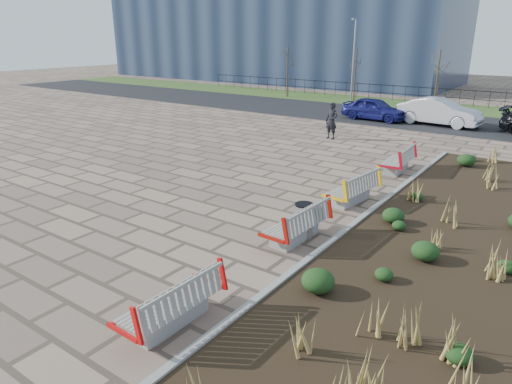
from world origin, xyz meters
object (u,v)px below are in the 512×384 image
Objects in this scene: bench_c at (351,187)px; pedestrian at (332,121)px; bench_a at (168,301)px; lamp_west at (353,62)px; car_silver at (439,112)px; bench_d at (397,159)px; car_blue at (374,109)px; bench_b at (295,222)px; litter_bin at (304,221)px.

bench_c is 9.29m from pedestrian.
lamp_west reaches higher than bench_a.
pedestrian is at bearing 159.26° from car_silver.
bench_c is at bearing -65.74° from lamp_west.
bench_d is at bearing 97.05° from bench_c.
pedestrian reaches higher than car_blue.
bench_a is at bearing -164.62° from car_blue.
bench_c is 0.45× the size of car_silver.
car_silver is (-1.23, 10.72, 0.28)m from bench_d.
bench_a is at bearing -171.13° from car_silver.
bench_c is (0.00, 3.42, 0.00)m from bench_b.
car_silver is at bearing -33.01° from lamp_west.
bench_a is 22.83m from car_silver.
bench_c is 14.98m from car_silver.
litter_bin is at bearing -92.36° from bench_d.
lamp_west reaches higher than litter_bin.
pedestrian is 7.73m from car_silver.
bench_b is 18.46m from car_blue.
car_blue is at bearing 108.34° from bench_b.
litter_bin is at bearing 90.39° from bench_a.
car_blue reaches higher than bench_a.
car_blue is 0.66× the size of lamp_west.
litter_bin is 12.11m from pedestrian.
lamp_west is (-9.00, 19.97, 2.54)m from bench_c.
litter_bin is at bearing -58.24° from pedestrian.
bench_a and bench_c have the same top height.
litter_bin is 0.23× the size of car_blue.
car_blue is at bearing -54.03° from lamp_west.
car_blue is at bearing 103.94° from bench_a.
bench_a is at bearing -72.08° from lamp_west.
lamp_west is at bearing 113.89° from bench_b.
car_silver is (3.70, 0.56, 0.09)m from car_blue.
car_blue is 3.74m from car_silver.
bench_b is 0.35× the size of lamp_west.
bench_b is 0.32m from litter_bin.
litter_bin is (0.09, 4.75, -0.05)m from bench_a.
bench_c is 1.15× the size of pedestrian.
lamp_west is (-9.00, 23.40, 2.54)m from bench_b.
car_blue is 0.85× the size of car_silver.
bench_d is at bearing -151.24° from car_blue.
bench_c is at bearing 91.43° from bench_a.
bench_b and bench_c have the same top height.
litter_bin is (0.09, -7.32, -0.05)m from bench_d.
lamp_west reaches higher than bench_b.
pedestrian reaches higher than litter_bin.
car_silver is at bearing 72.03° from pedestrian.
bench_c is at bearing -158.19° from car_blue.
car_blue is at bearing 112.86° from bench_d.
bench_c is at bearing 91.59° from litter_bin.
car_silver reaches higher than car_blue.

